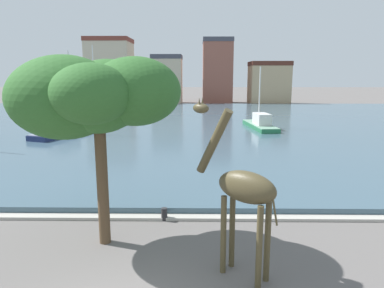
% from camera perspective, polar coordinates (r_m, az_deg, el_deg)
% --- Properties ---
extents(harbor_water, '(85.84, 51.82, 0.35)m').
position_cam_1_polar(harbor_water, '(39.92, -1.86, 3.24)').
color(harbor_water, '#3D5666').
rests_on(harbor_water, ground).
extents(quay_edge_coping, '(85.84, 0.50, 0.12)m').
position_cam_1_polar(quay_edge_coping, '(14.59, -6.65, -11.54)').
color(quay_edge_coping, '#ADA89E').
rests_on(quay_edge_coping, ground).
extents(giraffe_statue, '(2.45, 2.16, 5.01)m').
position_cam_1_polar(giraffe_statue, '(9.95, 7.95, -7.18)').
color(giraffe_statue, '#4C4228').
rests_on(giraffe_statue, ground).
extents(sailboat_navy, '(4.66, 9.47, 7.67)m').
position_cam_1_polar(sailboat_navy, '(34.34, -18.54, 2.09)').
color(sailboat_navy, navy).
rests_on(sailboat_navy, ground).
extents(sailboat_green, '(2.64, 8.27, 6.38)m').
position_cam_1_polar(sailboat_green, '(36.66, 10.60, 3.02)').
color(sailboat_green, '#236B42').
rests_on(sailboat_green, ground).
extents(sailboat_black, '(3.24, 7.35, 6.62)m').
position_cam_1_polar(sailboat_black, '(61.91, -15.63, 6.01)').
color(sailboat_black, black).
rests_on(sailboat_black, ground).
extents(sailboat_grey, '(1.73, 6.10, 9.45)m').
position_cam_1_polar(sailboat_grey, '(51.20, -15.11, 4.89)').
color(sailboat_grey, '#939399').
rests_on(sailboat_grey, ground).
extents(shade_tree, '(5.52, 4.55, 6.27)m').
position_cam_1_polar(shade_tree, '(11.97, -15.12, 7.37)').
color(shade_tree, brown).
rests_on(shade_tree, ground).
extents(mooring_bollard, '(0.24, 0.24, 0.50)m').
position_cam_1_polar(mooring_bollard, '(14.32, -4.46, -11.12)').
color(mooring_bollard, '#232326').
rests_on(mooring_bollard, ground).
extents(townhouse_end_terrace, '(8.26, 7.88, 12.39)m').
position_cam_1_polar(townhouse_end_terrace, '(72.38, -12.90, 11.31)').
color(townhouse_end_terrace, '#C6B293').
rests_on(townhouse_end_terrace, ground).
extents(townhouse_corner_house, '(5.68, 6.56, 9.19)m').
position_cam_1_polar(townhouse_corner_house, '(69.72, -3.98, 10.26)').
color(townhouse_corner_house, '#C6B293').
rests_on(townhouse_corner_house, ground).
extents(townhouse_wide_warehouse, '(5.68, 6.44, 12.33)m').
position_cam_1_polar(townhouse_wide_warehouse, '(70.65, 4.07, 11.54)').
color(townhouse_wide_warehouse, '#8E5142').
rests_on(townhouse_wide_warehouse, ground).
extents(townhouse_narrow_midrow, '(7.35, 6.51, 7.95)m').
position_cam_1_polar(townhouse_narrow_midrow, '(70.09, 12.16, 9.53)').
color(townhouse_narrow_midrow, tan).
rests_on(townhouse_narrow_midrow, ground).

